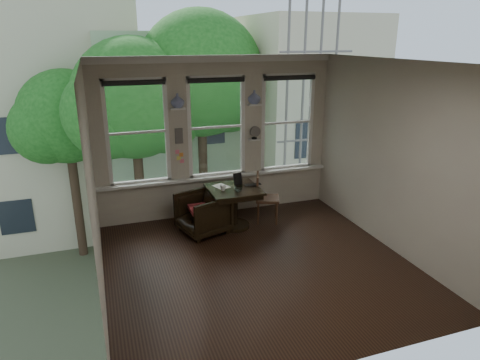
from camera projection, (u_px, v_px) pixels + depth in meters
name	position (u px, v px, depth m)	size (l,w,h in m)	color
ground	(258.00, 264.00, 6.54)	(4.50, 4.50, 0.00)	black
ceiling	(261.00, 61.00, 5.59)	(4.50, 4.50, 0.00)	silver
wall_back	(216.00, 137.00, 8.08)	(4.50, 4.50, 0.00)	beige
wall_front	(346.00, 237.00, 4.04)	(4.50, 4.50, 0.00)	beige
wall_left	(93.00, 188.00, 5.37)	(4.50, 4.50, 0.00)	beige
wall_right	(392.00, 157.00, 6.75)	(4.50, 4.50, 0.00)	beige
window_left	(137.00, 132.00, 7.57)	(1.10, 0.12, 1.90)	white
window_center	(216.00, 127.00, 8.02)	(1.10, 0.12, 1.90)	white
window_right	(286.00, 122.00, 8.46)	(1.10, 0.12, 1.90)	white
shelf_left	(178.00, 109.00, 7.58)	(0.26, 0.16, 0.03)	white
shelf_right	(254.00, 105.00, 8.02)	(0.26, 0.16, 0.03)	white
intercom	(179.00, 136.00, 7.76)	(0.14, 0.06, 0.28)	#59544F
sticky_notes	(180.00, 154.00, 7.88)	(0.16, 0.01, 0.24)	pink
desk_fan	(254.00, 135.00, 8.19)	(0.20, 0.20, 0.24)	#59544F
vase_left	(177.00, 101.00, 7.53)	(0.24, 0.24, 0.25)	white
vase_right	(254.00, 97.00, 7.98)	(0.24, 0.24, 0.25)	white
table	(234.00, 208.00, 7.72)	(0.90, 0.90, 0.75)	black
armchair_left	(203.00, 213.00, 7.50)	(0.77, 0.79, 0.72)	black
cushion_red	(203.00, 209.00, 7.48)	(0.45, 0.45, 0.06)	maroon
side_chair_right	(268.00, 198.00, 7.94)	(0.42, 0.42, 0.92)	#422C17
laptop	(254.00, 186.00, 7.70)	(0.30, 0.19, 0.02)	black
mug	(223.00, 188.00, 7.47)	(0.10, 0.10, 0.10)	white
drinking_glass	(238.00, 189.00, 7.41)	(0.13, 0.13, 0.11)	white
tablet	(238.00, 179.00, 7.74)	(0.16, 0.02, 0.22)	black
papers	(221.00, 186.00, 7.69)	(0.22, 0.30, 0.00)	silver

